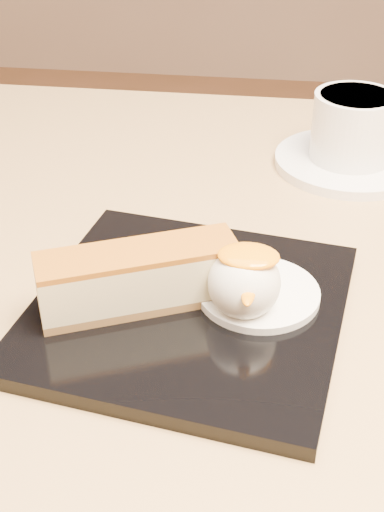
# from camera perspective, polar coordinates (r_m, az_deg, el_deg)

# --- Properties ---
(table) EXTENTS (0.80, 0.80, 0.72)m
(table) POSITION_cam_1_polar(r_m,az_deg,el_deg) (0.67, -3.09, -12.37)
(table) COLOR black
(table) RESTS_ON ground
(dessert_plate) EXTENTS (0.25, 0.25, 0.01)m
(dessert_plate) POSITION_cam_1_polar(r_m,az_deg,el_deg) (0.52, -0.29, -4.31)
(dessert_plate) COLOR black
(dessert_plate) RESTS_ON table
(cheesecake) EXTENTS (0.15, 0.09, 0.05)m
(cheesecake) POSITION_cam_1_polar(r_m,az_deg,el_deg) (0.51, -4.31, -1.74)
(cheesecake) COLOR brown
(cheesecake) RESTS_ON dessert_plate
(cream_smear) EXTENTS (0.09, 0.09, 0.01)m
(cream_smear) POSITION_cam_1_polar(r_m,az_deg,el_deg) (0.53, 5.34, -2.97)
(cream_smear) COLOR white
(cream_smear) RESTS_ON dessert_plate
(ice_cream_scoop) EXTENTS (0.05, 0.05, 0.05)m
(ice_cream_scoop) POSITION_cam_1_polar(r_m,az_deg,el_deg) (0.50, 4.19, -2.16)
(ice_cream_scoop) COLOR white
(ice_cream_scoop) RESTS_ON cream_smear
(mango_sauce) EXTENTS (0.04, 0.03, 0.01)m
(mango_sauce) POSITION_cam_1_polar(r_m,az_deg,el_deg) (0.49, 4.55, -0.00)
(mango_sauce) COLOR orange
(mango_sauce) RESTS_ON ice_cream_scoop
(mint_sprig) EXTENTS (0.03, 0.02, 0.00)m
(mint_sprig) POSITION_cam_1_polar(r_m,az_deg,el_deg) (0.54, 2.43, -0.88)
(mint_sprig) COLOR #31882C
(mint_sprig) RESTS_ON cream_smear
(saucer) EXTENTS (0.15, 0.15, 0.01)m
(saucer) POSITION_cam_1_polar(r_m,az_deg,el_deg) (0.75, 12.40, 7.38)
(saucer) COLOR white
(saucer) RESTS_ON table
(coffee_cup) EXTENTS (0.11, 0.08, 0.07)m
(coffee_cup) POSITION_cam_1_polar(r_m,az_deg,el_deg) (0.74, 12.93, 10.15)
(coffee_cup) COLOR white
(coffee_cup) RESTS_ON saucer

